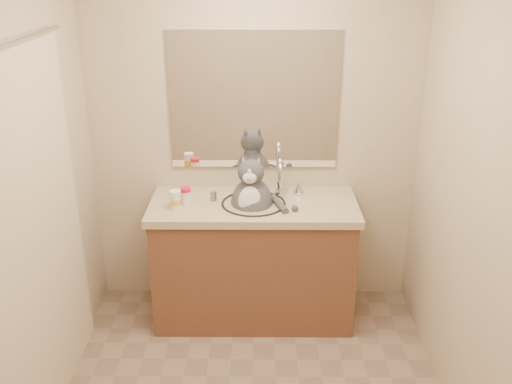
# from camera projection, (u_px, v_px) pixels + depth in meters

# --- Properties ---
(room) EXTENTS (2.22, 2.52, 2.42)m
(room) POSITION_uv_depth(u_px,v_px,m) (251.00, 217.00, 2.65)
(room) COLOR gray
(room) RESTS_ON ground
(vanity) EXTENTS (1.34, 0.59, 1.12)m
(vanity) POSITION_uv_depth(u_px,v_px,m) (254.00, 258.00, 3.83)
(vanity) COLOR brown
(vanity) RESTS_ON ground
(mirror) EXTENTS (1.10, 0.02, 0.90)m
(mirror) POSITION_uv_depth(u_px,v_px,m) (254.00, 101.00, 3.69)
(mirror) COLOR white
(mirror) RESTS_ON room
(shower_curtain) EXTENTS (0.02, 1.30, 1.93)m
(shower_curtain) POSITION_uv_depth(u_px,v_px,m) (39.00, 239.00, 2.81)
(shower_curtain) COLOR beige
(shower_curtain) RESTS_ON ground
(cat) EXTENTS (0.38, 0.34, 0.55)m
(cat) POSITION_uv_depth(u_px,v_px,m) (252.00, 201.00, 3.65)
(cat) COLOR #4A4B50
(cat) RESTS_ON vanity
(pill_bottle_redcap) EXTENTS (0.08, 0.08, 0.11)m
(pill_bottle_redcap) POSITION_uv_depth(u_px,v_px,m) (186.00, 196.00, 3.63)
(pill_bottle_redcap) COLOR white
(pill_bottle_redcap) RESTS_ON vanity
(pill_bottle_orange) EXTENTS (0.09, 0.09, 0.12)m
(pill_bottle_orange) POSITION_uv_depth(u_px,v_px,m) (176.00, 200.00, 3.56)
(pill_bottle_orange) COLOR white
(pill_bottle_orange) RESTS_ON vanity
(grey_canister) EXTENTS (0.05, 0.05, 0.06)m
(grey_canister) POSITION_uv_depth(u_px,v_px,m) (214.00, 196.00, 3.69)
(grey_canister) COLOR slate
(grey_canister) RESTS_ON vanity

